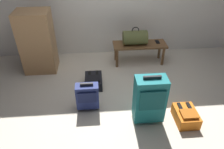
{
  "coord_description": "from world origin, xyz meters",
  "views": [
    {
      "loc": [
        -0.32,
        -2.48,
        2.19
      ],
      "look_at": [
        -0.09,
        0.32,
        0.25
      ],
      "focal_mm": 34.1,
      "sensor_mm": 36.0,
      "label": 1
    }
  ],
  "objects_px": {
    "suitcase_upright_teal": "(150,99)",
    "suitcase_small_navy": "(87,96)",
    "cell_phone": "(157,42)",
    "duffel_bag_olive": "(135,38)",
    "backpack_dark": "(94,81)",
    "backpack_orange": "(186,116)",
    "side_cabinet": "(37,42)",
    "bench": "(140,47)"
  },
  "relations": [
    {
      "from": "suitcase_small_navy",
      "to": "side_cabinet",
      "type": "height_order",
      "value": "side_cabinet"
    },
    {
      "from": "duffel_bag_olive",
      "to": "cell_phone",
      "type": "height_order",
      "value": "duffel_bag_olive"
    },
    {
      "from": "duffel_bag_olive",
      "to": "backpack_orange",
      "type": "distance_m",
      "value": 1.71
    },
    {
      "from": "suitcase_upright_teal",
      "to": "backpack_orange",
      "type": "bearing_deg",
      "value": -7.23
    },
    {
      "from": "suitcase_upright_teal",
      "to": "suitcase_small_navy",
      "type": "height_order",
      "value": "suitcase_upright_teal"
    },
    {
      "from": "suitcase_upright_teal",
      "to": "backpack_dark",
      "type": "bearing_deg",
      "value": 130.81
    },
    {
      "from": "duffel_bag_olive",
      "to": "bench",
      "type": "bearing_deg",
      "value": -0.0
    },
    {
      "from": "backpack_dark",
      "to": "side_cabinet",
      "type": "relative_size",
      "value": 0.35
    },
    {
      "from": "bench",
      "to": "suitcase_small_navy",
      "type": "bearing_deg",
      "value": -128.26
    },
    {
      "from": "duffel_bag_olive",
      "to": "suitcase_small_navy",
      "type": "relative_size",
      "value": 0.96
    },
    {
      "from": "suitcase_small_navy",
      "to": "backpack_orange",
      "type": "height_order",
      "value": "suitcase_small_navy"
    },
    {
      "from": "bench",
      "to": "backpack_dark",
      "type": "distance_m",
      "value": 1.15
    },
    {
      "from": "cell_phone",
      "to": "suitcase_small_navy",
      "type": "distance_m",
      "value": 1.85
    },
    {
      "from": "cell_phone",
      "to": "backpack_orange",
      "type": "xyz_separation_m",
      "value": [
        0.0,
        -1.64,
        -0.31
      ]
    },
    {
      "from": "duffel_bag_olive",
      "to": "backpack_orange",
      "type": "relative_size",
      "value": 1.16
    },
    {
      "from": "duffel_bag_olive",
      "to": "backpack_dark",
      "type": "relative_size",
      "value": 1.16
    },
    {
      "from": "suitcase_small_navy",
      "to": "backpack_dark",
      "type": "xyz_separation_m",
      "value": [
        0.09,
        0.55,
        -0.15
      ]
    },
    {
      "from": "duffel_bag_olive",
      "to": "backpack_orange",
      "type": "bearing_deg",
      "value": -74.28
    },
    {
      "from": "backpack_dark",
      "to": "suitcase_upright_teal",
      "type": "bearing_deg",
      "value": -49.19
    },
    {
      "from": "cell_phone",
      "to": "suitcase_upright_teal",
      "type": "distance_m",
      "value": 1.66
    },
    {
      "from": "bench",
      "to": "backpack_dark",
      "type": "bearing_deg",
      "value": -142.3
    },
    {
      "from": "cell_phone",
      "to": "side_cabinet",
      "type": "distance_m",
      "value": 2.2
    },
    {
      "from": "suitcase_upright_teal",
      "to": "side_cabinet",
      "type": "bearing_deg",
      "value": 139.2
    },
    {
      "from": "backpack_dark",
      "to": "side_cabinet",
      "type": "height_order",
      "value": "side_cabinet"
    },
    {
      "from": "suitcase_small_navy",
      "to": "side_cabinet",
      "type": "xyz_separation_m",
      "value": [
        -0.87,
        1.16,
        0.31
      ]
    },
    {
      "from": "cell_phone",
      "to": "backpack_dark",
      "type": "bearing_deg",
      "value": -149.27
    },
    {
      "from": "side_cabinet",
      "to": "duffel_bag_olive",
      "type": "bearing_deg",
      "value": 2.62
    },
    {
      "from": "backpack_orange",
      "to": "duffel_bag_olive",
      "type": "bearing_deg",
      "value": 105.72
    },
    {
      "from": "bench",
      "to": "backpack_orange",
      "type": "height_order",
      "value": "bench"
    },
    {
      "from": "bench",
      "to": "suitcase_small_navy",
      "type": "distance_m",
      "value": 1.58
    },
    {
      "from": "bench",
      "to": "side_cabinet",
      "type": "xyz_separation_m",
      "value": [
        -1.84,
        -0.08,
        0.21
      ]
    },
    {
      "from": "suitcase_small_navy",
      "to": "side_cabinet",
      "type": "bearing_deg",
      "value": 126.78
    },
    {
      "from": "side_cabinet",
      "to": "backpack_dark",
      "type": "bearing_deg",
      "value": -32.57
    },
    {
      "from": "suitcase_upright_teal",
      "to": "backpack_dark",
      "type": "relative_size",
      "value": 1.93
    },
    {
      "from": "bench",
      "to": "side_cabinet",
      "type": "height_order",
      "value": "side_cabinet"
    },
    {
      "from": "duffel_bag_olive",
      "to": "suitcase_upright_teal",
      "type": "height_order",
      "value": "duffel_bag_olive"
    },
    {
      "from": "duffel_bag_olive",
      "to": "cell_phone",
      "type": "relative_size",
      "value": 3.06
    },
    {
      "from": "cell_phone",
      "to": "side_cabinet",
      "type": "xyz_separation_m",
      "value": [
        -2.19,
        -0.13,
        0.14
      ]
    },
    {
      "from": "bench",
      "to": "cell_phone",
      "type": "relative_size",
      "value": 6.94
    },
    {
      "from": "duffel_bag_olive",
      "to": "suitcase_small_navy",
      "type": "xyz_separation_m",
      "value": [
        -0.88,
        -1.24,
        -0.29
      ]
    },
    {
      "from": "cell_phone",
      "to": "suitcase_small_navy",
      "type": "xyz_separation_m",
      "value": [
        -1.32,
        -1.29,
        -0.17
      ]
    },
    {
      "from": "suitcase_upright_teal",
      "to": "cell_phone",
      "type": "bearing_deg",
      "value": 71.97
    }
  ]
}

